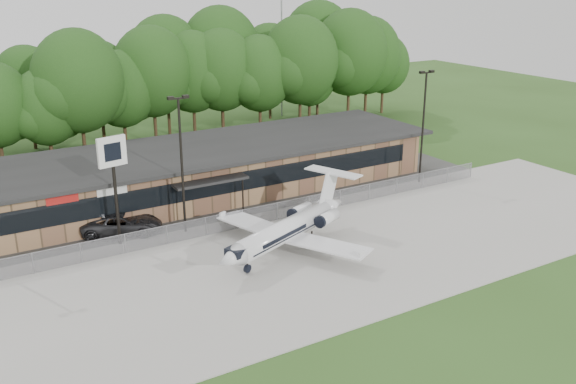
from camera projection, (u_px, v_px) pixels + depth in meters
ground at (379, 310)px, 36.74m from camera, size 160.00×160.00×0.00m
apron at (304, 259)px, 43.20m from camera, size 64.00×18.00×0.08m
parking_lot at (228, 208)px, 52.50m from camera, size 50.00×9.00×0.06m
terminal at (205, 169)px, 55.39m from camera, size 41.00×11.65×4.30m
fence at (254, 216)px, 48.62m from camera, size 46.00×0.04×1.52m
treeline at (133, 79)px, 68.26m from camera, size 72.00×12.00×15.00m
radio_mast at (282, 20)px, 82.26m from camera, size 0.20×0.20×25.00m
light_pole_mid at (181, 155)px, 45.69m from camera, size 1.55×0.30×10.23m
light_pole_right at (423, 119)px, 56.95m from camera, size 1.55×0.30×10.23m
business_jet at (289, 229)px, 43.92m from camera, size 13.32×11.89×4.57m
suv at (122, 224)px, 47.10m from camera, size 6.40×4.82×1.62m
pole_sign at (113, 163)px, 43.54m from camera, size 2.07×0.63×7.89m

